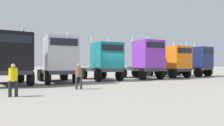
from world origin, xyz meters
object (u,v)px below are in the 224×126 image
Objects in this scene: semi_truck_black at (11,59)px; semi_truck_silver at (59,59)px; semi_truck_orange at (172,62)px; semi_truck_teal at (104,61)px; visitor_with_camera at (79,75)px; semi_truck_purple at (145,59)px; visitor_in_hivis at (13,78)px; semi_truck_navy at (195,61)px.

semi_truck_silver is at bearing 92.99° from semi_truck_black.
semi_truck_silver reaches higher than semi_truck_orange.
semi_truck_orange is at bearing 95.74° from semi_truck_silver.
semi_truck_teal is 3.76× the size of visitor_with_camera.
semi_truck_purple is (4.64, -0.52, 0.22)m from semi_truck_teal.
visitor_in_hivis is (-13.30, -5.90, -1.15)m from semi_truck_purple.
visitor_with_camera is (-4.78, -5.32, -0.92)m from semi_truck_teal.
semi_truck_teal is at bearing -90.74° from semi_truck_purple.
semi_truck_teal is 4.68m from semi_truck_purple.
semi_truck_black is at bearing -79.25° from semi_truck_silver.
semi_truck_silver is 7.42m from visitor_in_hivis.
visitor_in_hivis is (-0.54, -5.71, -1.04)m from semi_truck_black.
semi_truck_teal is (8.12, 0.72, -0.11)m from semi_truck_black.
semi_truck_navy is at bearing 92.22° from semi_truck_teal.
semi_truck_black is 3.67× the size of visitor_with_camera.
visitor_with_camera is at bearing 33.91° from semi_truck_black.
semi_truck_orange is (13.35, 0.02, -0.15)m from semi_truck_silver.
visitor_with_camera is at bearing -79.89° from semi_truck_navy.
visitor_with_camera is (3.34, -4.60, -1.04)m from semi_truck_black.
semi_truck_purple reaches higher than semi_truck_navy.
visitor_in_hivis and visitor_with_camera have the same top height.
semi_truck_purple is at bearing 94.82° from semi_truck_silver.
semi_truck_silver is 4.48m from semi_truck_teal.
visitor_in_hivis is (-8.66, -6.42, -0.92)m from semi_truck_teal.
semi_truck_black is at bearing 64.97° from visitor_with_camera.
semi_truck_navy reaches higher than semi_truck_orange.
semi_truck_silver is 3.89× the size of visitor_in_hivis.
semi_truck_black is 0.94× the size of semi_truck_silver.
visitor_in_hivis is 4.04m from visitor_with_camera.
semi_truck_teal is at bearing -90.00° from semi_truck_orange.
semi_truck_teal is at bearing -96.60° from semi_truck_navy.
semi_truck_black is 1.00× the size of semi_truck_navy.
semi_truck_navy reaches higher than visitor_with_camera.
semi_truck_purple reaches higher than semi_truck_black.
semi_truck_black is 17.01m from semi_truck_orange.
semi_truck_silver is at bearing -85.15° from semi_truck_purple.
semi_truck_black is 12.76m from semi_truck_purple.
semi_truck_navy is at bearing 94.70° from semi_truck_orange.
semi_truck_silver is 0.99× the size of semi_truck_orange.
visitor_in_hivis is at bearing -60.39° from semi_truck_purple.
semi_truck_teal is 1.02× the size of semi_truck_navy.
semi_truck_black is 21.37m from semi_truck_navy.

